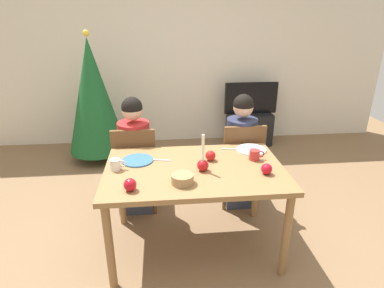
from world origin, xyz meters
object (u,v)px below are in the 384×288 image
object	(u,v)px
tv	(251,98)
candle_centerpiece	(203,163)
plate_left	(138,160)
person_left_child	(136,158)
apple_by_right_mug	(130,185)
chair_left	(136,164)
person_right_child	(240,153)
tv_stand	(249,128)
plate_right	(251,150)
mug_right	(255,155)
chair_right	(241,160)
apple_by_left_plate	(210,156)
dining_table	(195,177)
christmas_tree	(93,97)
apple_near_candle	(267,169)
bowl_walnuts	(182,179)
mug_left	(116,165)

from	to	relation	value
tv	candle_centerpiece	bearing A→B (deg)	-113.63
plate_left	person_left_child	bearing A→B (deg)	97.00
apple_by_right_mug	chair_left	bearing A→B (deg)	92.28
person_right_child	tv_stand	xyz separation A→B (m)	(0.56, 1.66, -0.33)
plate_right	mug_right	size ratio (longest dim) A/B	2.03
chair_left	tv	distance (m)	2.34
chair_right	apple_by_left_plate	world-z (taller)	chair_right
dining_table	candle_centerpiece	size ratio (longest dim) A/B	4.73
apple_by_left_plate	christmas_tree	bearing A→B (deg)	124.72
plate_left	apple_near_candle	xyz separation A→B (m)	(0.98, -0.33, 0.04)
dining_table	tv_stand	world-z (taller)	dining_table
apple_near_candle	tv_stand	bearing A→B (deg)	77.12
plate_left	bowl_walnuts	size ratio (longest dim) A/B	1.59
person_left_child	candle_centerpiece	bearing A→B (deg)	-50.82
candle_centerpiece	apple_by_right_mug	world-z (taller)	candle_centerpiece
person_right_child	mug_left	xyz separation A→B (m)	(-1.14, -0.61, 0.22)
chair_left	tv	world-z (taller)	tv
christmas_tree	plate_left	bearing A→B (deg)	-69.53
chair_left	apple_by_left_plate	distance (m)	0.86
plate_left	person_right_child	bearing A→B (deg)	25.51
candle_centerpiece	apple_near_candle	bearing A→B (deg)	-12.33
apple_near_candle	plate_right	bearing A→B (deg)	88.65
tv_stand	mug_right	bearing A→B (deg)	-104.75
tv_stand	christmas_tree	distance (m)	2.32
chair_right	tv	bearing A→B (deg)	71.83
person_left_child	christmas_tree	bearing A→B (deg)	114.90
person_left_child	candle_centerpiece	size ratio (longest dim) A/B	3.96
bowl_walnuts	apple_by_right_mug	bearing A→B (deg)	-169.77
chair_right	plate_left	size ratio (longest dim) A/B	3.50
christmas_tree	plate_right	bearing A→B (deg)	-44.85
christmas_tree	tv_stand	bearing A→B (deg)	9.50
mug_left	apple_near_candle	size ratio (longest dim) A/B	1.45
tv	plate_left	xyz separation A→B (m)	(-1.54, -2.13, 0.05)
mug_left	mug_right	size ratio (longest dim) A/B	0.95
chair_right	tv_stand	bearing A→B (deg)	71.82
candle_centerpiece	bowl_walnuts	xyz separation A→B (m)	(-0.17, -0.18, -0.03)
candle_centerpiece	dining_table	bearing A→B (deg)	136.17
person_left_child	person_right_child	world-z (taller)	same
chair_left	chair_right	bearing A→B (deg)	0.00
person_right_child	mug_left	distance (m)	1.31
person_left_child	mug_right	xyz separation A→B (m)	(1.02, -0.54, 0.22)
christmas_tree	tv	bearing A→B (deg)	9.52
apple_by_right_mug	chair_right	bearing A→B (deg)	42.14
mug_left	apple_by_right_mug	world-z (taller)	apple_by_right_mug
mug_left	apple_near_candle	bearing A→B (deg)	-9.29
chair_left	person_left_child	size ratio (longest dim) A/B	0.77
plate_left	mug_right	size ratio (longest dim) A/B	2.01
tv	apple_by_left_plate	bearing A→B (deg)	-113.44
person_left_child	candle_centerpiece	world-z (taller)	person_left_child
dining_table	person_left_child	size ratio (longest dim) A/B	1.19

